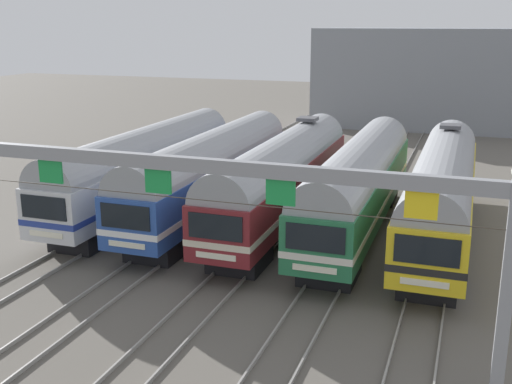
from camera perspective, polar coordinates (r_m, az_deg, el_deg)
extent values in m
plane|color=#5B564F|center=(33.55, 2.34, -2.97)|extent=(160.00, 160.00, 0.00)
cube|color=gray|center=(51.85, -1.45, 3.66)|extent=(0.07, 70.00, 0.15)
cube|color=gray|center=(51.37, 0.05, 3.56)|extent=(0.07, 70.00, 0.15)
cube|color=gray|center=(50.60, 2.83, 3.36)|extent=(0.07, 70.00, 0.15)
cube|color=gray|center=(50.22, 4.40, 3.24)|extent=(0.07, 70.00, 0.15)
cube|color=gray|center=(49.64, 7.29, 3.02)|extent=(0.07, 70.00, 0.15)
cube|color=gray|center=(49.37, 8.92, 2.89)|extent=(0.07, 70.00, 0.15)
cube|color=gray|center=(49.00, 11.90, 2.65)|extent=(0.07, 70.00, 0.15)
cube|color=gray|center=(48.84, 13.56, 2.51)|extent=(0.07, 70.00, 0.15)
cube|color=gray|center=(48.68, 16.59, 2.26)|extent=(0.07, 70.00, 0.15)
cube|color=gray|center=(48.64, 18.28, 2.11)|extent=(0.07, 70.00, 0.15)
cube|color=silver|center=(36.01, -9.96, 1.76)|extent=(2.85, 18.00, 2.35)
cube|color=navy|center=(36.09, -9.94, 1.22)|extent=(2.88, 18.02, 0.28)
cylinder|color=gray|center=(35.75, -10.05, 3.59)|extent=(2.74, 17.64, 2.74)
cube|color=black|center=(28.63, -18.74, -1.36)|extent=(2.28, 0.06, 1.03)
cube|color=silver|center=(28.99, -18.54, -3.67)|extent=(1.71, 0.05, 0.24)
cube|color=black|center=(31.34, -15.39, -3.84)|extent=(2.28, 2.60, 1.05)
cube|color=black|center=(41.85, -5.70, 1.41)|extent=(2.28, 2.60, 1.05)
cube|color=#284C9E|center=(34.26, -4.07, 1.27)|extent=(2.85, 18.00, 2.35)
cube|color=white|center=(34.35, -4.05, 0.70)|extent=(2.88, 18.02, 0.28)
cylinder|color=gray|center=(34.00, -4.10, 3.19)|extent=(2.74, 17.64, 2.74)
cube|color=black|center=(26.40, -11.81, -2.23)|extent=(2.28, 0.06, 1.03)
cube|color=silver|center=(26.79, -11.67, -4.72)|extent=(1.71, 0.05, 0.24)
cube|color=black|center=(29.33, -8.86, -4.78)|extent=(2.28, 2.60, 1.05)
cube|color=black|center=(40.36, -0.50, 0.97)|extent=(2.28, 2.60, 1.05)
cube|color=maroon|center=(32.92, 2.39, 0.71)|extent=(2.85, 18.00, 2.35)
cube|color=beige|center=(33.01, 2.38, 0.12)|extent=(2.88, 18.02, 0.28)
cylinder|color=gray|center=(32.65, 2.41, 2.71)|extent=(2.74, 17.64, 2.74)
cube|color=black|center=(24.64, -3.73, -3.20)|extent=(2.28, 0.06, 1.03)
cube|color=silver|center=(25.05, -3.68, -5.85)|extent=(1.71, 0.05, 0.24)
cube|color=black|center=(27.75, -1.46, -5.78)|extent=(2.28, 2.60, 1.05)
cube|color=black|center=(39.23, 5.04, 0.49)|extent=(2.28, 2.60, 1.05)
cube|color=#4C4C51|center=(37.14, 4.71, 6.63)|extent=(1.10, 1.10, 0.20)
cube|color=#236B42|center=(32.03, 9.29, 0.11)|extent=(2.85, 18.00, 2.35)
cube|color=silver|center=(32.12, 9.26, -0.50)|extent=(2.88, 18.02, 0.28)
cylinder|color=gray|center=(31.75, 9.38, 2.16)|extent=(2.74, 17.64, 2.74)
cube|color=black|center=(23.44, 5.40, -4.21)|extent=(2.28, 0.06, 1.03)
cube|color=silver|center=(23.87, 5.33, -6.98)|extent=(1.71, 0.05, 0.24)
cube|color=black|center=(26.68, 6.71, -6.76)|extent=(2.28, 2.60, 1.05)
cube|color=black|center=(38.48, 10.85, -0.02)|extent=(2.28, 2.60, 1.05)
cube|color=gold|center=(31.63, 16.47, -0.52)|extent=(2.85, 18.00, 2.35)
cube|color=black|center=(31.73, 16.42, -1.13)|extent=(2.88, 18.02, 0.28)
cylinder|color=gray|center=(31.35, 16.63, 1.55)|extent=(2.74, 17.64, 2.74)
cube|color=black|center=(22.89, 15.26, -5.19)|extent=(2.28, 0.06, 1.03)
cube|color=silver|center=(23.33, 15.05, -8.00)|extent=(1.71, 0.05, 0.24)
cube|color=black|center=(26.20, 15.39, -7.65)|extent=(2.28, 2.60, 1.05)
cube|color=black|center=(38.15, 16.82, -0.55)|extent=(2.28, 2.60, 1.05)
cube|color=#4C4C51|center=(36.00, 17.26, 5.73)|extent=(1.10, 1.10, 0.20)
cube|color=gray|center=(18.53, 21.77, -8.86)|extent=(0.36, 0.36, 6.50)
cube|color=gray|center=(19.80, -8.95, 2.74)|extent=(20.89, 0.32, 0.44)
cube|color=#198C3F|center=(22.08, -18.15, 1.80)|extent=(0.90, 0.08, 0.80)
cube|color=#198C3F|center=(19.94, -8.87, 1.00)|extent=(0.90, 0.08, 0.80)
cube|color=#198C3F|center=(18.43, 2.25, 0.00)|extent=(0.90, 0.08, 0.80)
cube|color=yellow|center=(17.73, 14.78, -1.13)|extent=(0.90, 0.08, 0.80)
cylinder|color=#3F382D|center=(20.06, -8.82, -0.33)|extent=(20.89, 0.03, 0.03)
cube|color=gray|center=(67.38, 15.73, 9.94)|extent=(23.10, 10.00, 9.83)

